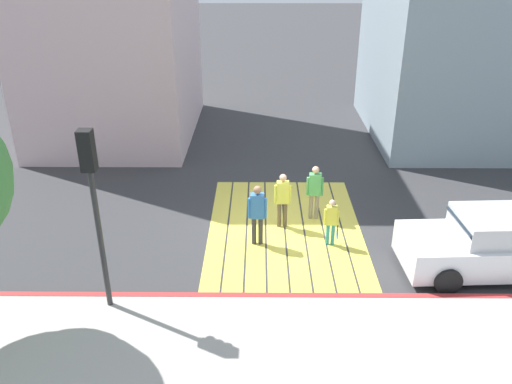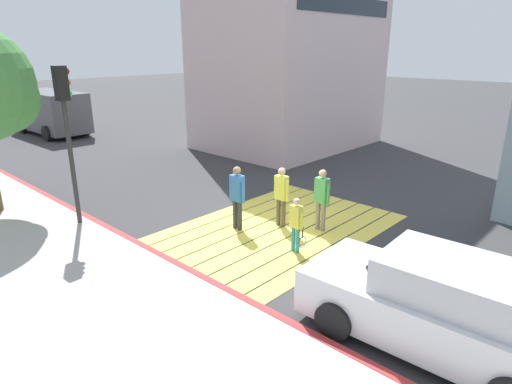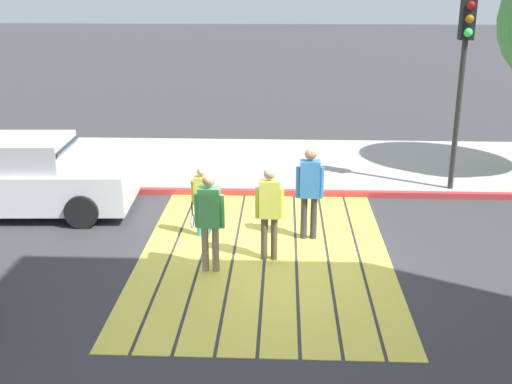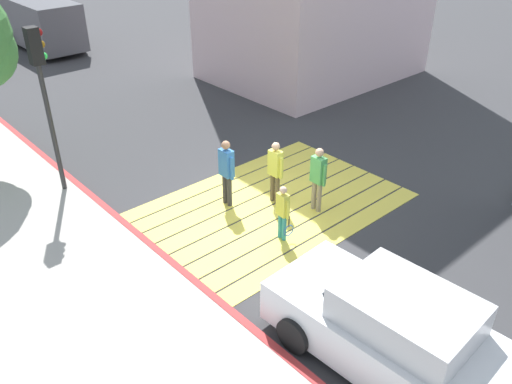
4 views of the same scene
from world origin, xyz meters
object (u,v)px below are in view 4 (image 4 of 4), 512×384
(car_parked_near_curb, at_px, (395,333))
(van_down_street, at_px, (41,23))
(traffic_light_corner, at_px, (42,80))
(pedestrian_adult_side, at_px, (318,175))
(pedestrian_adult_trailing, at_px, (275,168))
(pedestrian_child_with_racket, at_px, (283,210))
(pedestrian_adult_lead, at_px, (227,168))

(car_parked_near_curb, relative_size, van_down_street, 0.84)
(van_down_street, bearing_deg, traffic_light_corner, -110.76)
(pedestrian_adult_side, bearing_deg, pedestrian_adult_trailing, 117.48)
(pedestrian_adult_trailing, relative_size, pedestrian_child_with_racket, 1.22)
(pedestrian_child_with_racket, bearing_deg, pedestrian_adult_lead, 89.44)
(pedestrian_adult_lead, bearing_deg, pedestrian_child_with_racket, -90.56)
(traffic_light_corner, distance_m, pedestrian_adult_lead, 4.76)
(pedestrian_adult_lead, bearing_deg, car_parked_near_curb, -101.70)
(traffic_light_corner, height_order, pedestrian_adult_trailing, traffic_light_corner)
(car_parked_near_curb, distance_m, pedestrian_adult_side, 4.90)
(traffic_light_corner, relative_size, pedestrian_child_with_racket, 3.12)
(pedestrian_adult_lead, height_order, pedestrian_child_with_racket, pedestrian_adult_lead)
(traffic_light_corner, xyz_separation_m, pedestrian_adult_side, (4.23, -4.97, -2.06))
(van_down_street, distance_m, pedestrian_adult_lead, 17.27)
(pedestrian_child_with_racket, bearing_deg, pedestrian_adult_trailing, 52.52)
(pedestrian_adult_trailing, bearing_deg, traffic_light_corner, 132.98)
(pedestrian_adult_trailing, distance_m, pedestrian_child_with_racket, 1.62)
(car_parked_near_curb, distance_m, traffic_light_corner, 9.50)
(car_parked_near_curb, distance_m, pedestrian_adult_lead, 5.91)
(traffic_light_corner, bearing_deg, pedestrian_child_with_racket, -62.45)
(pedestrian_adult_trailing, height_order, pedestrian_adult_side, pedestrian_adult_side)
(pedestrian_adult_lead, distance_m, pedestrian_adult_side, 2.21)
(pedestrian_adult_lead, distance_m, pedestrian_adult_trailing, 1.20)
(pedestrian_adult_trailing, bearing_deg, pedestrian_adult_side, -62.52)
(traffic_light_corner, relative_size, pedestrian_adult_side, 2.52)
(traffic_light_corner, bearing_deg, van_down_street, 69.24)
(car_parked_near_curb, bearing_deg, pedestrian_adult_lead, 78.30)
(van_down_street, xyz_separation_m, pedestrian_adult_side, (-0.99, -18.76, -0.30))
(car_parked_near_curb, bearing_deg, pedestrian_adult_trailing, 66.95)
(pedestrian_adult_side, bearing_deg, car_parked_near_curb, -122.83)
(van_down_street, distance_m, pedestrian_adult_side, 18.79)
(car_parked_near_curb, xyz_separation_m, pedestrian_child_with_racket, (1.18, 3.79, 0.04))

